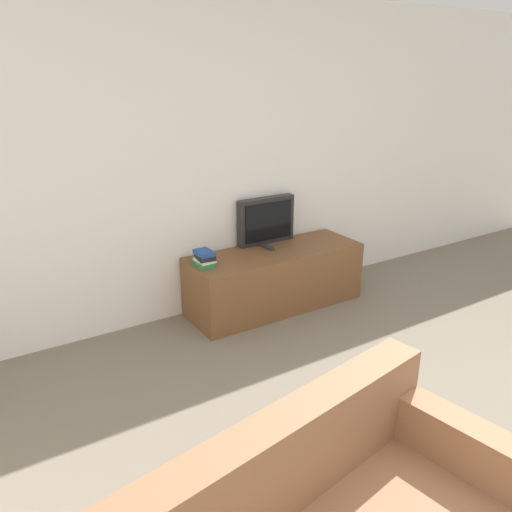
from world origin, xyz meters
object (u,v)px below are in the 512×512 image
Objects in this scene: book_stack at (204,258)px; tv_stand at (275,279)px; television at (266,220)px; remote_on_stand at (267,247)px.

tv_stand is at bearing -1.48° from book_stack.
television is (0.05, 0.23, 0.47)m from tv_stand.
book_stack is (-0.73, -0.21, -0.15)m from television.
tv_stand is 9.86× the size of remote_on_stand.
remote_on_stand is at bearing 5.99° from book_stack.
television is 0.77m from book_stack.
television reaches higher than remote_on_stand.
book_stack is at bearing 178.52° from tv_stand.
television reaches higher than tv_stand.
tv_stand is 6.89× the size of book_stack.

